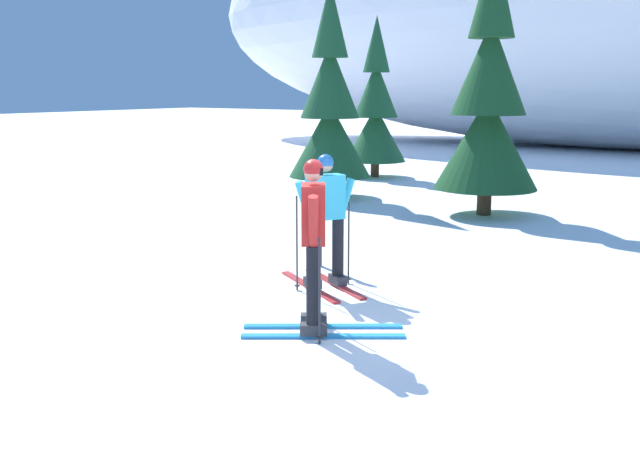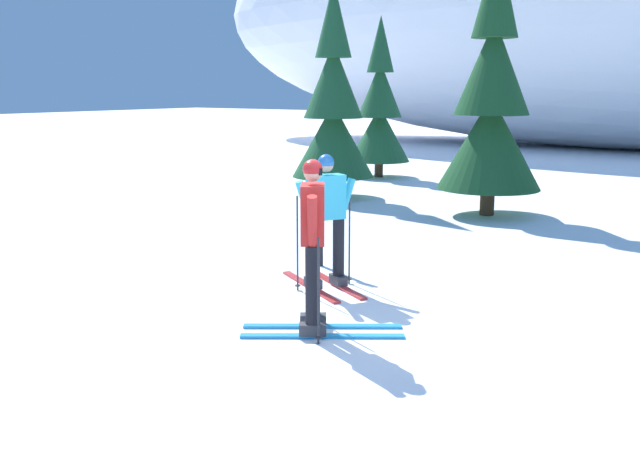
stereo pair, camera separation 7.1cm
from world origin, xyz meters
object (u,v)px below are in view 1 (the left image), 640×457
pine_tree_far_left (376,111)px  pine_tree_center_left (330,109)px  trail_marker_post (319,213)px  skier_red_jacket (314,244)px  pine_tree_center_right (488,104)px  skier_cyan_jacket (325,218)px

pine_tree_far_left → pine_tree_center_left: pine_tree_center_left is taller
pine_tree_center_left → trail_marker_post: size_ratio=3.62×
skier_red_jacket → pine_tree_center_right: (-1.22, 7.87, 1.26)m
skier_cyan_jacket → trail_marker_post: skier_cyan_jacket is taller
skier_cyan_jacket → pine_tree_far_left: bearing=116.6°
skier_red_jacket → skier_cyan_jacket: 1.75m
skier_red_jacket → pine_tree_center_right: bearing=98.8°
pine_tree_far_left → trail_marker_post: 10.77m
skier_cyan_jacket → pine_tree_center_left: 7.91m
skier_red_jacket → skier_cyan_jacket: bearing=119.9°
pine_tree_center_right → trail_marker_post: bearing=-93.8°
skier_cyan_jacket → pine_tree_center_right: bearing=93.2°
pine_tree_far_left → pine_tree_center_left: (1.08, -4.02, 0.16)m
pine_tree_center_left → pine_tree_center_right: size_ratio=0.92×
pine_tree_center_left → pine_tree_center_right: pine_tree_center_right is taller
trail_marker_post → skier_cyan_jacket: bearing=-52.6°
skier_cyan_jacket → trail_marker_post: 1.19m
pine_tree_center_right → trail_marker_post: size_ratio=3.94×
trail_marker_post → pine_tree_center_right: bearing=86.2°
trail_marker_post → pine_tree_center_left: bearing=121.9°
pine_tree_center_left → trail_marker_post: 6.78m
skier_cyan_jacket → trail_marker_post: bearing=127.4°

